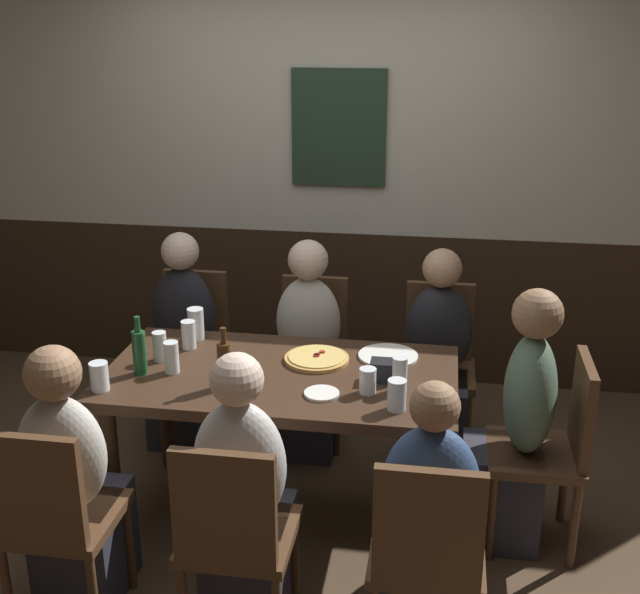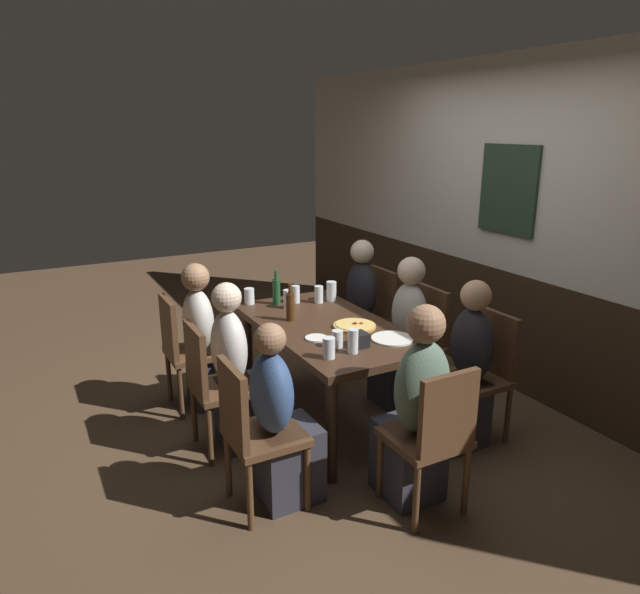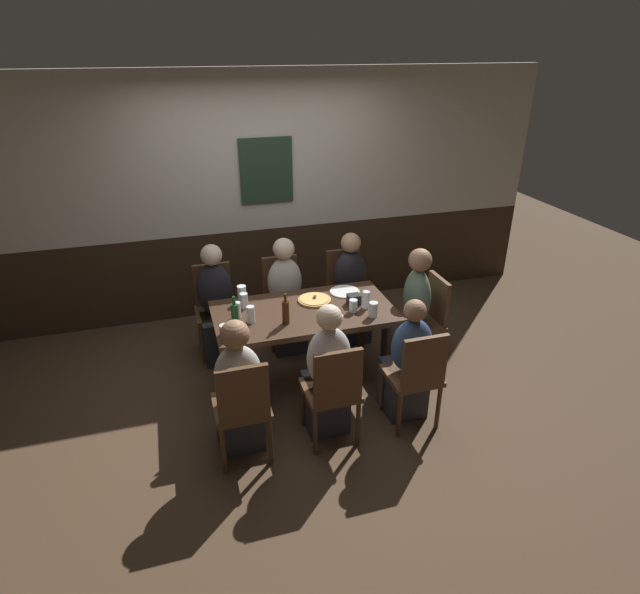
{
  "view_description": "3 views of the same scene",
  "coord_description": "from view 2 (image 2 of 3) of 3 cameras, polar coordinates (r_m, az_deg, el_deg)",
  "views": [
    {
      "loc": [
        0.68,
        -3.14,
        2.23
      ],
      "look_at": [
        0.16,
        0.13,
        1.05
      ],
      "focal_mm": 44.91,
      "sensor_mm": 36.0,
      "label": 1
    },
    {
      "loc": [
        3.29,
        -1.82,
        2.07
      ],
      "look_at": [
        -0.22,
        0.07,
        0.87
      ],
      "focal_mm": 32.16,
      "sensor_mm": 36.0,
      "label": 2
    },
    {
      "loc": [
        -1.02,
        -3.86,
        2.82
      ],
      "look_at": [
        0.12,
        -0.07,
        0.88
      ],
      "focal_mm": 29.44,
      "sensor_mm": 36.0,
      "label": 3
    }
  ],
  "objects": [
    {
      "name": "pint_glass_pale",
      "position": [
        4.47,
        -2.43,
        0.19
      ],
      "size": [
        0.06,
        0.06,
        0.14
      ],
      "color": "silver",
      "rests_on": "dining_table"
    },
    {
      "name": "beer_glass_half",
      "position": [
        3.58,
        1.74,
        -4.29
      ],
      "size": [
        0.07,
        0.07,
        0.11
      ],
      "color": "silver",
      "rests_on": "dining_table"
    },
    {
      "name": "beer_glass_tall",
      "position": [
        4.46,
        -0.13,
        0.2
      ],
      "size": [
        0.07,
        0.07,
        0.13
      ],
      "color": "silver",
      "rests_on": "dining_table"
    },
    {
      "name": "highball_clear",
      "position": [
        4.34,
        -3.25,
        -0.33
      ],
      "size": [
        0.07,
        0.07,
        0.14
      ],
      "color": "silver",
      "rests_on": "dining_table"
    },
    {
      "name": "pint_glass_stout",
      "position": [
        4.51,
        1.14,
        0.46
      ],
      "size": [
        0.08,
        0.08,
        0.16
      ],
      "color": "silver",
      "rests_on": "dining_table"
    },
    {
      "name": "condiment_caddy",
      "position": [
        3.6,
        3.97,
        -4.23
      ],
      "size": [
        0.11,
        0.09,
        0.09
      ],
      "primitive_type": "cube",
      "color": "black",
      "rests_on": "dining_table"
    },
    {
      "name": "ground_plane",
      "position": [
        4.3,
        0.61,
        -12.11
      ],
      "size": [
        12.0,
        12.0,
        0.0
      ],
      "primitive_type": "plane",
      "color": "#4C3826"
    },
    {
      "name": "beer_bottle_green",
      "position": [
        4.43,
        -4.36,
        0.6
      ],
      "size": [
        0.06,
        0.06,
        0.27
      ],
      "color": "#194723",
      "rests_on": "dining_table"
    },
    {
      "name": "beer_bottle_brown",
      "position": [
        4.05,
        -2.98,
        -0.91
      ],
      "size": [
        0.06,
        0.06,
        0.27
      ],
      "color": "#42230F",
      "rests_on": "dining_table"
    },
    {
      "name": "chair_left_near",
      "position": [
        4.39,
        -13.34,
        -4.79
      ],
      "size": [
        0.4,
        0.4,
        0.88
      ],
      "color": "#513521",
      "rests_on": "ground_plane"
    },
    {
      "name": "chair_right_far",
      "position": [
        4.04,
        15.89,
        -6.89
      ],
      "size": [
        0.4,
        0.4,
        0.88
      ],
      "color": "#513521",
      "rests_on": "ground_plane"
    },
    {
      "name": "pizza",
      "position": [
        3.94,
        3.45,
        -2.86
      ],
      "size": [
        0.29,
        0.29,
        0.03
      ],
      "color": "tan",
      "rests_on": "dining_table"
    },
    {
      "name": "person_left_near",
      "position": [
        4.44,
        -11.29,
        -4.73
      ],
      "size": [
        0.34,
        0.37,
        1.12
      ],
      "color": "#2D2D38",
      "rests_on": "ground_plane"
    },
    {
      "name": "wall_back",
      "position": [
        4.84,
        18.15,
        6.76
      ],
      "size": [
        6.4,
        0.13,
        2.6
      ],
      "color": "#332316",
      "rests_on": "ground_plane"
    },
    {
      "name": "chair_mid_far",
      "position": [
        4.51,
        9.95,
        -3.97
      ],
      "size": [
        0.4,
        0.4,
        0.88
      ],
      "color": "#513521",
      "rests_on": "ground_plane"
    },
    {
      "name": "tumbler_water",
      "position": [
        3.49,
        3.3,
        -4.56
      ],
      "size": [
        0.06,
        0.06,
        0.15
      ],
      "color": "silver",
      "rests_on": "dining_table"
    },
    {
      "name": "chair_left_far",
      "position": [
        5.03,
        5.2,
        -1.59
      ],
      "size": [
        0.4,
        0.4,
        0.88
      ],
      "color": "#513521",
      "rests_on": "ground_plane"
    },
    {
      "name": "chair_head_east",
      "position": [
        3.2,
        11.24,
        -13.15
      ],
      "size": [
        0.4,
        0.4,
        0.88
      ],
      "color": "#513521",
      "rests_on": "ground_plane"
    },
    {
      "name": "dining_table",
      "position": [
        4.02,
        0.64,
        -3.96
      ],
      "size": [
        1.55,
        0.83,
        0.74
      ],
      "color": "#382316",
      "rests_on": "ground_plane"
    },
    {
      "name": "person_head_east",
      "position": [
        3.3,
        9.46,
        -11.85
      ],
      "size": [
        0.37,
        0.34,
        1.18
      ],
      "color": "#2D2D38",
      "rests_on": "ground_plane"
    },
    {
      "name": "chair_right_near",
      "position": [
        3.21,
        -6.72,
        -12.82
      ],
      "size": [
        0.4,
        0.4,
        0.88
      ],
      "color": "#513521",
      "rests_on": "ground_plane"
    },
    {
      "name": "person_right_near",
      "position": [
        3.29,
        -3.94,
        -12.93
      ],
      "size": [
        0.34,
        0.37,
        1.08
      ],
      "color": "#2D2D38",
      "rests_on": "ground_plane"
    },
    {
      "name": "pint_glass_amber",
      "position": [
        3.41,
        0.88,
        -5.23
      ],
      "size": [
        0.08,
        0.08,
        0.13
      ],
      "color": "silver",
      "rests_on": "dining_table"
    },
    {
      "name": "person_right_far",
      "position": [
        3.95,
        14.14,
        -7.66
      ],
      "size": [
        0.34,
        0.37,
        1.13
      ],
      "color": "#2D2D38",
      "rests_on": "ground_plane"
    },
    {
      "name": "plate_white_small",
      "position": [
        3.73,
        -0.37,
        -4.12
      ],
      "size": [
        0.15,
        0.15,
        0.01
      ],
      "primitive_type": "cylinder",
      "color": "white",
      "rests_on": "dining_table"
    },
    {
      "name": "plate_white_large",
      "position": [
        3.75,
        7.2,
        -4.13
      ],
      "size": [
        0.27,
        0.27,
        0.01
      ],
      "primitive_type": "cylinder",
      "color": "white",
      "rests_on": "dining_table"
    },
    {
      "name": "tumbler_short",
      "position": [
        4.47,
        -7.05,
        0.01
      ],
      "size": [
        0.08,
        0.08,
        0.12
      ],
      "color": "silver",
      "rests_on": "dining_table"
    },
    {
      "name": "person_mid_far",
      "position": [
        4.42,
        8.28,
        -4.45
      ],
      "size": [
        0.34,
        0.37,
        1.14
      ],
      "color": "#2D2D38",
      "rests_on": "ground_plane"
    },
    {
      "name": "chair_mid_near",
      "position": [
        3.78,
        -10.58,
        -8.19
      ],
      "size": [
        0.4,
        0.4,
        0.88
      ],
      "color": "#513521",
      "rests_on": "ground_plane"
    },
    {
      "name": "person_left_far",
      "position": [
        4.95,
        3.63,
        -1.96
      ],
      "size": [
        0.34,
        0.37,
        1.16
      ],
      "color": "#2D2D38",
      "rests_on": "ground_plane"
    },
    {
      "name": "person_mid_near",
      "position": [
        3.84,
        -8.23,
        -8.02
      ],
      "size": [
        0.34,
        0.37,
        1.13
      ],
      "color": "#2D2D38",
      "rests_on": "ground_plane"
    }
  ]
}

